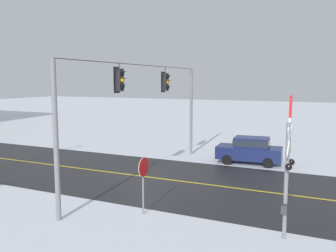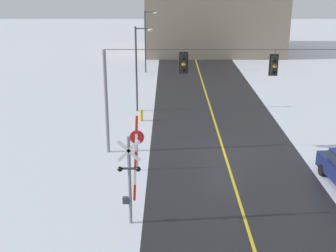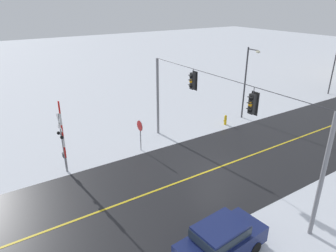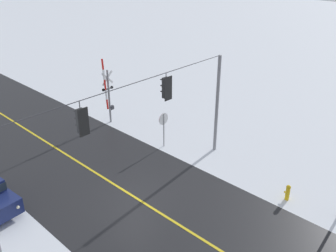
# 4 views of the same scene
# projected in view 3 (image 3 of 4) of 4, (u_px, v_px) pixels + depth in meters

# --- Properties ---
(ground_plane) EXTENTS (160.00, 160.00, 0.00)m
(ground_plane) POSITION_uv_depth(u_px,v_px,m) (213.00, 169.00, 20.02)
(ground_plane) COLOR silver
(road_asphalt) EXTENTS (9.00, 80.00, 0.01)m
(road_asphalt) POSITION_uv_depth(u_px,v_px,m) (274.00, 147.00, 23.03)
(road_asphalt) COLOR black
(road_asphalt) RESTS_ON ground
(lane_centre_line) EXTENTS (0.14, 72.00, 0.01)m
(lane_centre_line) POSITION_uv_depth(u_px,v_px,m) (274.00, 147.00, 23.02)
(lane_centre_line) COLOR gold
(lane_centre_line) RESTS_ON ground
(signal_span) EXTENTS (14.20, 0.47, 6.22)m
(signal_span) POSITION_uv_depth(u_px,v_px,m) (217.00, 112.00, 18.42)
(signal_span) COLOR gray
(signal_span) RESTS_ON ground
(stop_sign) EXTENTS (0.80, 0.09, 2.35)m
(stop_sign) POSITION_uv_depth(u_px,v_px,m) (140.00, 129.00, 21.92)
(stop_sign) COLOR gray
(stop_sign) RESTS_ON ground
(railroad_crossing) EXTENTS (0.98, 0.31, 4.88)m
(railroad_crossing) POSITION_uv_depth(u_px,v_px,m) (62.00, 139.00, 18.89)
(railroad_crossing) COLOR gray
(railroad_crossing) RESTS_ON ground
(parked_car_navy) EXTENTS (2.07, 4.30, 1.74)m
(parked_car_navy) POSITION_uv_depth(u_px,v_px,m) (221.00, 239.00, 12.91)
(parked_car_navy) COLOR navy
(parked_car_navy) RESTS_ON ground
(streetlamp_near) EXTENTS (1.39, 0.28, 6.50)m
(streetlamp_near) POSITION_uv_depth(u_px,v_px,m) (247.00, 77.00, 27.07)
(streetlamp_near) COLOR #38383D
(streetlamp_near) RESTS_ON ground
(fire_hydrant) EXTENTS (0.24, 0.31, 0.88)m
(fire_hydrant) POSITION_uv_depth(u_px,v_px,m) (225.00, 120.00, 26.96)
(fire_hydrant) COLOR gold
(fire_hydrant) RESTS_ON ground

